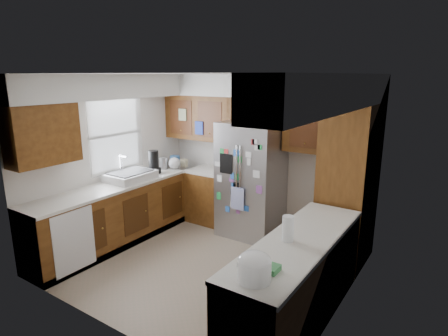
{
  "coord_description": "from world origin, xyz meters",
  "views": [
    {
      "loc": [
        2.77,
        -3.7,
        2.49
      ],
      "look_at": [
        0.06,
        0.35,
        1.27
      ],
      "focal_mm": 30.0,
      "sensor_mm": 36.0,
      "label": 1
    }
  ],
  "objects_px": {
    "pantry": "(348,185)",
    "paper_towel": "(288,229)",
    "fridge": "(251,180)",
    "rice_cooker": "(254,266)"
  },
  "relations": [
    {
      "from": "fridge",
      "to": "paper_towel",
      "type": "distance_m",
      "value": 2.27
    },
    {
      "from": "pantry",
      "to": "fridge",
      "type": "bearing_deg",
      "value": 177.94
    },
    {
      "from": "fridge",
      "to": "rice_cooker",
      "type": "xyz_separation_m",
      "value": [
        1.5,
        -2.58,
        0.14
      ]
    },
    {
      "from": "paper_towel",
      "to": "rice_cooker",
      "type": "bearing_deg",
      "value": -84.14
    },
    {
      "from": "fridge",
      "to": "paper_towel",
      "type": "relative_size",
      "value": 7.09
    },
    {
      "from": "fridge",
      "to": "rice_cooker",
      "type": "distance_m",
      "value": 2.99
    },
    {
      "from": "pantry",
      "to": "paper_towel",
      "type": "xyz_separation_m",
      "value": [
        -0.08,
        -1.72,
        -0.03
      ]
    },
    {
      "from": "rice_cooker",
      "to": "paper_towel",
      "type": "xyz_separation_m",
      "value": [
        -0.08,
        0.81,
        0.0
      ]
    },
    {
      "from": "rice_cooker",
      "to": "paper_towel",
      "type": "height_order",
      "value": "paper_towel"
    },
    {
      "from": "pantry",
      "to": "paper_towel",
      "type": "bearing_deg",
      "value": -92.8
    }
  ]
}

